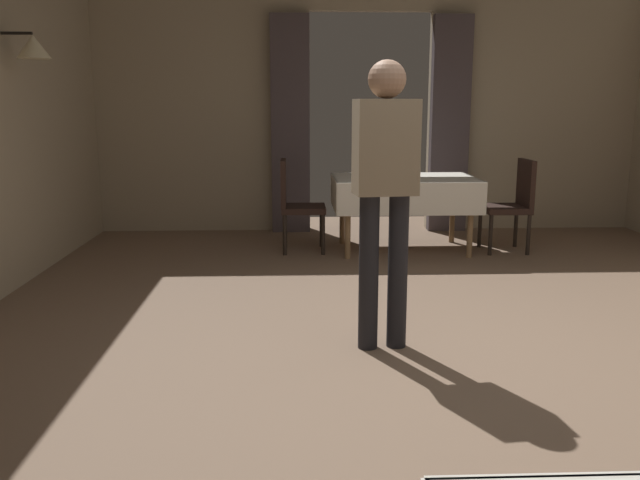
{
  "coord_description": "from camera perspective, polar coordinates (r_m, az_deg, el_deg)",
  "views": [
    {
      "loc": [
        -0.89,
        -3.6,
        1.47
      ],
      "look_at": [
        -0.73,
        0.4,
        0.64
      ],
      "focal_mm": 37.01,
      "sensor_mm": 36.0,
      "label": 1
    }
  ],
  "objects": [
    {
      "name": "flower_vase_mid",
      "position": [
        6.65,
        5.3,
        6.25
      ],
      "size": [
        0.07,
        0.07,
        0.18
      ],
      "color": "silver",
      "rests_on": "dining_table_mid"
    },
    {
      "name": "plate_mid_b",
      "position": [
        6.96,
        6.62,
        5.7
      ],
      "size": [
        0.19,
        0.19,
        0.01
      ],
      "primitive_type": "cylinder",
      "color": "white",
      "rests_on": "dining_table_mid"
    },
    {
      "name": "person_waiter_by_doorway",
      "position": [
        3.9,
        5.64,
        5.03
      ],
      "size": [
        0.38,
        0.26,
        1.72
      ],
      "color": "black",
      "rests_on": "ground"
    },
    {
      "name": "chair_mid_right",
      "position": [
        6.93,
        16.37,
        3.26
      ],
      "size": [
        0.44,
        0.44,
        0.93
      ],
      "color": "black",
      "rests_on": "ground"
    },
    {
      "name": "ground",
      "position": [
        3.99,
        10.91,
        -10.21
      ],
      "size": [
        10.08,
        10.08,
        0.0
      ],
      "primitive_type": "plane",
      "color": "#7A604C"
    },
    {
      "name": "chair_mid_left",
      "position": [
        6.65,
        -2.15,
        3.4
      ],
      "size": [
        0.44,
        0.44,
        0.93
      ],
      "color": "black",
      "rests_on": "ground"
    },
    {
      "name": "wall_back",
      "position": [
        7.83,
        4.31,
        11.93
      ],
      "size": [
        6.4,
        0.27,
        3.0
      ],
      "color": "tan",
      "rests_on": "ground"
    },
    {
      "name": "glass_mid_c",
      "position": [
        6.68,
        7.81,
        5.8
      ],
      "size": [
        0.08,
        0.08,
        0.1
      ],
      "primitive_type": "cylinder",
      "color": "silver",
      "rests_on": "dining_table_mid"
    },
    {
      "name": "dining_table_mid",
      "position": [
        6.73,
        7.27,
        4.56
      ],
      "size": [
        1.43,
        0.96,
        0.75
      ],
      "color": "olive",
      "rests_on": "ground"
    }
  ]
}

